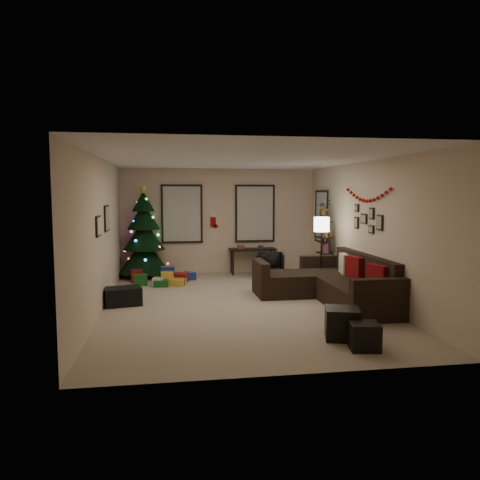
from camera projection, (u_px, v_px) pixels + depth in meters
name	position (u px, v px, depth m)	size (l,w,h in m)	color
floor	(240.00, 304.00, 8.78)	(7.00, 7.00, 0.00)	tan
ceiling	(240.00, 159.00, 8.51)	(7.00, 7.00, 0.00)	white
wall_back	(219.00, 221.00, 12.08)	(5.00, 5.00, 0.00)	beige
wall_front	(288.00, 259.00, 5.21)	(5.00, 5.00, 0.00)	beige
wall_left	(101.00, 234.00, 8.26)	(7.00, 7.00, 0.00)	beige
wall_right	(367.00, 231.00, 9.03)	(7.00, 7.00, 0.00)	beige
window_back_left	(182.00, 214.00, 11.89)	(1.05, 0.06, 1.50)	#728CB2
window_back_right	(255.00, 213.00, 12.18)	(1.05, 0.06, 1.50)	#728CB2
window_right_wall	(322.00, 217.00, 11.52)	(0.06, 0.90, 1.30)	#728CB2
christmas_tree	(144.00, 238.00, 11.48)	(1.25, 1.25, 2.33)	black
presents	(165.00, 278.00, 10.82)	(1.50, 1.25, 0.30)	maroon
sofa	(332.00, 285.00, 9.03)	(2.08, 3.00, 0.92)	black
pillow_red_a	(377.00, 277.00, 7.98)	(0.12, 0.44, 0.44)	maroon
pillow_red_b	(354.00, 268.00, 8.94)	(0.12, 0.46, 0.46)	maroon
pillow_cream	(344.00, 265.00, 9.44)	(0.13, 0.44, 0.44)	beige
ottoman_near	(342.00, 323.00, 6.66)	(0.47, 0.47, 0.45)	black
ottoman_far	(364.00, 336.00, 6.21)	(0.38, 0.38, 0.36)	black
desk	(252.00, 251.00, 12.02)	(1.21, 0.43, 0.65)	black
desk_chair	(270.00, 265.00, 11.45)	(0.61, 0.57, 0.63)	black
bookshelf	(326.00, 248.00, 10.79)	(0.30, 0.49, 1.67)	black
potted_plant	(324.00, 205.00, 10.84)	(0.43, 0.37, 0.48)	#4C4C4C
floor_lamp	(322.00, 229.00, 9.99)	(0.33, 0.33, 1.57)	black
art_map	(107.00, 218.00, 8.97)	(0.04, 0.60, 0.50)	black
art_abstract	(98.00, 226.00, 7.83)	(0.04, 0.45, 0.35)	black
gallery	(368.00, 220.00, 8.94)	(0.03, 1.25, 0.54)	black
garland	(367.00, 195.00, 8.88)	(0.08, 1.90, 0.30)	#A5140C
stocking_left	(213.00, 220.00, 12.04)	(0.20, 0.05, 0.36)	#990F0C
stocking_right	(226.00, 220.00, 12.15)	(0.20, 0.05, 0.36)	#990F0C
storage_bin	(123.00, 296.00, 8.66)	(0.67, 0.45, 0.33)	black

